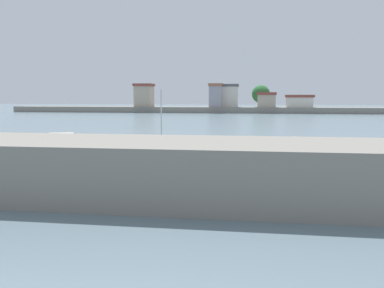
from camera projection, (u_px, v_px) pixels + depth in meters
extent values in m
plane|color=slate|center=(130.00, 171.00, 27.78)|extent=(400.00, 400.00, 0.00)
cube|color=gray|center=(87.00, 168.00, 20.85)|extent=(92.78, 6.28, 2.74)
ellipsoid|color=navy|center=(66.00, 149.00, 35.71)|extent=(5.71, 3.41, 0.85)
cube|color=#BCB2A3|center=(61.00, 139.00, 35.55)|extent=(2.41, 1.98, 0.90)
cube|color=black|center=(74.00, 137.00, 35.69)|extent=(0.46, 1.25, 0.63)
ellipsoid|color=teal|center=(85.00, 155.00, 31.65)|extent=(4.67, 1.49, 0.98)
cube|color=#333338|center=(87.00, 143.00, 31.54)|extent=(1.59, 0.96, 0.80)
cube|color=black|center=(97.00, 142.00, 31.43)|extent=(0.11, 0.82, 0.56)
ellipsoid|color=teal|center=(159.00, 153.00, 33.67)|extent=(5.06, 2.85, 0.83)
cylinder|color=silver|center=(161.00, 119.00, 33.28)|extent=(0.10, 0.10, 4.44)
cylinder|color=#B7B7BC|center=(147.00, 136.00, 34.00)|extent=(2.12, 0.70, 0.08)
ellipsoid|color=navy|center=(243.00, 150.00, 34.46)|extent=(3.80, 1.69, 1.06)
cube|color=#161E41|center=(243.00, 142.00, 34.39)|extent=(3.04, 1.41, 0.17)
ellipsoid|color=yellow|center=(303.00, 153.00, 32.77)|extent=(5.24, 2.47, 1.04)
cube|color=silver|center=(306.00, 142.00, 32.61)|extent=(2.21, 1.44, 0.65)
cube|color=black|center=(320.00, 141.00, 32.24)|extent=(0.28, 0.92, 0.45)
sphere|color=yellow|center=(306.00, 146.00, 39.79)|extent=(0.36, 0.36, 0.36)
sphere|color=red|center=(242.00, 146.00, 39.51)|extent=(0.41, 0.41, 0.41)
cube|color=gray|center=(230.00, 110.00, 120.00)|extent=(124.88, 7.61, 1.61)
cube|color=#B2A38E|center=(144.00, 96.00, 123.76)|extent=(4.63, 5.57, 5.81)
cube|color=brown|center=(144.00, 85.00, 123.40)|extent=(5.10, 6.12, 0.70)
cube|color=#99939E|center=(216.00, 97.00, 119.84)|extent=(3.44, 4.98, 5.76)
cube|color=#995B42|center=(216.00, 85.00, 119.48)|extent=(3.79, 5.48, 0.70)
cube|color=beige|center=(230.00, 97.00, 120.56)|extent=(4.49, 3.27, 5.63)
cube|color=#565156|center=(230.00, 85.00, 120.21)|extent=(4.93, 3.60, 0.70)
cube|color=#B2A38E|center=(266.00, 101.00, 117.65)|extent=(4.80, 4.43, 3.33)
cube|color=brown|center=(267.00, 94.00, 117.42)|extent=(5.28, 4.88, 0.70)
cube|color=beige|center=(299.00, 102.00, 116.23)|extent=(6.88, 3.26, 2.65)
cube|color=brown|center=(300.00, 96.00, 116.04)|extent=(7.57, 3.58, 0.70)
cylinder|color=brown|center=(261.00, 104.00, 119.64)|extent=(0.36, 0.36, 1.56)
sphere|color=#2D6B33|center=(261.00, 94.00, 119.33)|extent=(4.96, 4.96, 4.96)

